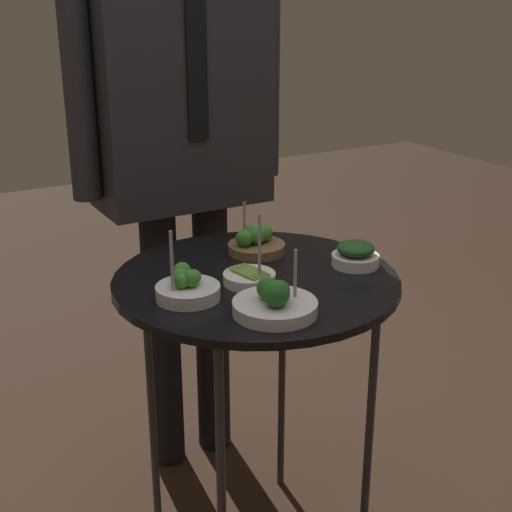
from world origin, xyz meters
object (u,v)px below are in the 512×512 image
at_px(bowl_broccoli_front_left, 256,243).
at_px(bowl_broccoli_mid_left, 187,287).
at_px(bowl_asparagus_far_rim, 250,277).
at_px(waiter_figure, 180,120).
at_px(bowl_spinach_back_right, 355,255).
at_px(bowl_broccoli_back_left, 275,303).
at_px(serving_cart, 256,302).

height_order(bowl_broccoli_front_left, bowl_broccoli_mid_left, bowl_broccoli_mid_left).
relative_size(bowl_asparagus_far_rim, bowl_broccoli_mid_left, 1.06).
relative_size(bowl_broccoli_front_left, waiter_figure, 0.09).
bearing_deg(bowl_asparagus_far_rim, bowl_broccoli_front_left, 56.57).
bearing_deg(bowl_asparagus_far_rim, bowl_broccoli_mid_left, -177.79).
relative_size(bowl_broccoli_front_left, bowl_broccoli_mid_left, 0.89).
height_order(bowl_broccoli_front_left, bowl_spinach_back_right, bowl_broccoli_front_left).
bearing_deg(bowl_asparagus_far_rim, bowl_spinach_back_right, -5.78).
xyz_separation_m(bowl_broccoli_back_left, bowl_broccoli_front_left, (0.15, 0.33, -0.00)).
distance_m(bowl_broccoli_back_left, bowl_spinach_back_right, 0.33).
relative_size(bowl_broccoli_back_left, bowl_spinach_back_right, 1.53).
distance_m(serving_cart, bowl_broccoli_mid_left, 0.21).
relative_size(serving_cart, waiter_figure, 0.47).
distance_m(serving_cart, bowl_asparagus_far_rim, 0.09).
distance_m(serving_cart, waiter_figure, 0.59).
height_order(serving_cart, bowl_broccoli_mid_left, bowl_broccoli_mid_left).
distance_m(bowl_broccoli_back_left, waiter_figure, 0.73).
relative_size(bowl_spinach_back_right, bowl_broccoli_mid_left, 0.71).
height_order(bowl_broccoli_back_left, waiter_figure, waiter_figure).
bearing_deg(bowl_broccoli_back_left, waiter_figure, 81.30).
height_order(serving_cart, bowl_asparagus_far_rim, bowl_asparagus_far_rim).
relative_size(serving_cart, bowl_broccoli_back_left, 4.50).
bearing_deg(bowl_broccoli_front_left, bowl_spinach_back_right, -51.01).
xyz_separation_m(bowl_spinach_back_right, bowl_broccoli_mid_left, (-0.42, 0.02, -0.00)).
height_order(bowl_broccoli_mid_left, waiter_figure, waiter_figure).
height_order(serving_cart, bowl_broccoli_front_left, bowl_broccoli_front_left).
bearing_deg(bowl_spinach_back_right, bowl_broccoli_back_left, -155.69).
relative_size(bowl_broccoli_back_left, bowl_broccoli_mid_left, 1.08).
bearing_deg(serving_cart, bowl_broccoli_mid_left, -169.74).
xyz_separation_m(bowl_broccoli_front_left, bowl_broccoli_mid_left, (-0.27, -0.17, 0.00)).
height_order(serving_cart, waiter_figure, waiter_figure).
bearing_deg(bowl_broccoli_front_left, bowl_broccoli_back_left, -113.55).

